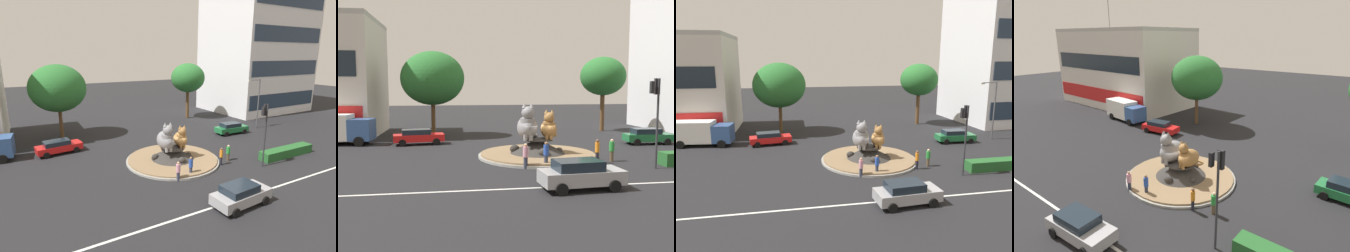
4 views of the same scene
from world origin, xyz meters
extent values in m
plane|color=black|center=(0.00, 0.00, 0.00)|extent=(160.00, 160.00, 0.00)
cube|color=silver|center=(0.00, -8.81, 0.00)|extent=(112.00, 0.20, 0.01)
cylinder|color=gray|center=(0.00, 0.00, 0.09)|extent=(9.11, 9.11, 0.18)
cylinder|color=#846B4C|center=(0.00, 0.00, 0.24)|extent=(8.74, 8.74, 0.13)
cone|color=#33302D|center=(0.00, 0.00, 0.86)|extent=(4.18, 4.18, 1.11)
cylinder|color=#33302D|center=(0.00, 0.00, 1.36)|extent=(2.30, 2.30, 0.12)
ellipsoid|color=#33302D|center=(1.56, -0.46, 0.53)|extent=(0.55, 0.54, 0.44)
ellipsoid|color=#33302D|center=(0.14, 1.76, 0.62)|extent=(0.78, 0.78, 0.62)
ellipsoid|color=#33302D|center=(-1.72, 0.35, 0.61)|extent=(0.76, 0.53, 0.61)
ellipsoid|color=#33302D|center=(0.06, -1.64, 0.62)|extent=(0.77, 0.58, 0.62)
ellipsoid|color=gray|center=(-0.85, -0.07, 2.29)|extent=(1.82, 2.58, 1.75)
cylinder|color=gray|center=(-0.91, -0.55, 2.49)|extent=(1.27, 1.27, 1.09)
sphere|color=gray|center=(-0.93, -0.72, 3.44)|extent=(0.96, 0.96, 0.96)
torus|color=gray|center=(-0.33, 0.85, 1.59)|extent=(1.09, 1.09, 0.22)
cone|color=gray|center=(-0.67, -0.76, 4.00)|extent=(0.44, 0.44, 0.39)
cone|color=gray|center=(-1.19, -0.69, 4.00)|extent=(0.44, 0.44, 0.39)
cylinder|color=gray|center=(-0.76, -0.97, 1.64)|extent=(0.31, 0.31, 0.44)
cylinder|color=gray|center=(-1.16, -0.91, 1.64)|extent=(0.31, 0.31, 0.44)
ellipsoid|color=#9E703D|center=(0.85, -0.04, 2.13)|extent=(1.64, 2.18, 1.42)
cylinder|color=#9E703D|center=(0.76, -0.42, 2.29)|extent=(1.10, 1.10, 0.89)
sphere|color=#9E703D|center=(0.73, -0.56, 3.07)|extent=(0.78, 0.78, 0.78)
torus|color=#9E703D|center=(1.33, 0.67, 1.56)|extent=(1.10, 1.10, 0.18)
cone|color=#9E703D|center=(0.94, -0.60, 3.52)|extent=(0.38, 0.38, 0.32)
cone|color=#9E703D|center=(0.52, -0.51, 3.52)|extent=(0.38, 0.38, 0.32)
cylinder|color=#9E703D|center=(0.85, -0.77, 1.60)|extent=(0.25, 0.25, 0.36)
cylinder|color=#9E703D|center=(0.54, -0.70, 1.60)|extent=(0.25, 0.25, 0.36)
cylinder|color=#2D2D33|center=(6.71, -5.29, 2.96)|extent=(0.14, 0.14, 5.91)
cube|color=black|center=(6.72, -5.07, 5.39)|extent=(0.33, 0.26, 1.05)
sphere|color=red|center=(6.73, -4.99, 5.70)|extent=(0.18, 0.18, 0.18)
sphere|color=#392706|center=(6.73, -4.99, 5.39)|extent=(0.18, 0.18, 0.18)
sphere|color=black|center=(6.73, -4.99, 5.07)|extent=(0.18, 0.18, 0.18)
cube|color=black|center=(6.26, -5.26, 5.33)|extent=(0.22, 0.29, 0.80)
cube|color=#235B28|center=(10.99, -4.50, 0.45)|extent=(6.68, 1.20, 0.90)
cylinder|color=brown|center=(-8.21, 13.69, 1.77)|extent=(0.43, 0.43, 3.54)
ellipsoid|color=#286B2D|center=(-8.21, 13.69, 6.23)|extent=(6.74, 6.74, 5.73)
cylinder|color=brown|center=(11.71, 15.45, 2.21)|extent=(0.51, 0.51, 4.42)
ellipsoid|color=#286B2D|center=(11.71, 15.45, 6.57)|extent=(5.39, 5.39, 4.58)
cylinder|color=#4C4C51|center=(16.89, 5.23, 3.46)|extent=(0.16, 0.16, 6.92)
cylinder|color=#4C4C51|center=(16.07, 5.38, 6.82)|extent=(1.66, 0.39, 0.10)
cube|color=silver|center=(15.25, 5.53, 6.72)|extent=(0.50, 0.24, 0.16)
cylinder|color=#33384C|center=(-1.79, -4.06, 0.39)|extent=(0.28, 0.28, 0.78)
cylinder|color=pink|center=(-1.79, -4.06, 1.12)|extent=(0.37, 0.37, 0.68)
sphere|color=tan|center=(-1.79, -4.06, 1.58)|extent=(0.22, 0.22, 0.22)
cylinder|color=black|center=(3.53, -3.10, 0.40)|extent=(0.23, 0.23, 0.80)
cylinder|color=orange|center=(3.53, -3.10, 1.14)|extent=(0.31, 0.31, 0.69)
sphere|color=brown|center=(3.53, -3.10, 1.60)|extent=(0.23, 0.23, 0.23)
cylinder|color=brown|center=(4.85, -2.56, 0.38)|extent=(0.28, 0.28, 0.75)
cylinder|color=#288C38|center=(4.85, -2.56, 1.08)|extent=(0.37, 0.37, 0.66)
sphere|color=beige|center=(4.85, -2.56, 1.52)|extent=(0.22, 0.22, 0.22)
cylinder|color=#33384C|center=(-0.32, -3.72, 0.40)|extent=(0.27, 0.27, 0.80)
cylinder|color=#284CB2|center=(-0.32, -3.72, 1.15)|extent=(0.36, 0.36, 0.69)
sphere|color=#936B4C|center=(-0.32, -3.72, 1.61)|extent=(0.23, 0.23, 0.23)
cube|color=#99999E|center=(0.06, -9.46, 0.68)|extent=(4.47, 2.11, 0.73)
cube|color=#19232D|center=(-0.15, -9.48, 1.31)|extent=(2.54, 1.77, 0.53)
cylinder|color=black|center=(1.44, -8.46, 0.32)|extent=(0.65, 0.26, 0.64)
cylinder|color=black|center=(1.56, -10.28, 0.32)|extent=(0.65, 0.26, 0.64)
cylinder|color=black|center=(-1.43, -8.64, 0.32)|extent=(0.65, 0.26, 0.64)
cylinder|color=black|center=(-1.31, -10.47, 0.32)|extent=(0.65, 0.26, 0.64)
cube|color=#1E6B38|center=(11.74, 4.70, 0.64)|extent=(4.49, 1.97, 0.65)
cube|color=#19232D|center=(11.52, 4.71, 1.23)|extent=(2.55, 1.65, 0.51)
cylinder|color=black|center=(13.24, 5.46, 0.32)|extent=(0.65, 0.26, 0.64)
cylinder|color=black|center=(13.14, 3.76, 0.32)|extent=(0.65, 0.26, 0.64)
cylinder|color=black|center=(10.34, 5.63, 0.32)|extent=(0.65, 0.26, 0.64)
cylinder|color=black|center=(10.24, 3.93, 0.32)|extent=(0.65, 0.26, 0.64)
cube|color=red|center=(-9.40, 7.78, 0.64)|extent=(4.75, 2.30, 0.65)
cube|color=#19232D|center=(-9.63, 7.75, 1.20)|extent=(2.73, 1.84, 0.47)
cylinder|color=black|center=(-8.01, 8.83, 0.32)|extent=(0.66, 0.30, 0.64)
cylinder|color=black|center=(-7.79, 7.11, 0.32)|extent=(0.66, 0.30, 0.64)
cylinder|color=black|center=(-11.01, 8.45, 0.32)|extent=(0.66, 0.30, 0.64)
cylinder|color=black|center=(-10.79, 6.73, 0.32)|extent=(0.66, 0.30, 0.64)
cube|color=#335693|center=(-14.57, 8.45, 1.43)|extent=(2.25, 2.45, 1.95)
cube|color=silver|center=(-17.85, 8.87, 1.63)|extent=(4.88, 2.78, 2.37)
cylinder|color=black|center=(-14.36, 9.54, 0.45)|extent=(0.93, 0.41, 0.90)
cylinder|color=black|center=(-14.64, 7.34, 0.45)|extent=(0.93, 0.41, 0.90)
cylinder|color=black|center=(-18.70, 10.09, 0.45)|extent=(0.93, 0.41, 0.90)
cylinder|color=black|center=(-18.98, 7.89, 0.45)|extent=(0.93, 0.41, 0.90)
camera|label=1|loc=(-12.86, -22.23, 10.22)|focal=29.68mm
camera|label=2|loc=(-6.97, -28.44, 5.43)|focal=41.25mm
camera|label=3|loc=(-7.96, -28.26, 9.67)|focal=34.13mm
camera|label=4|loc=(13.52, -16.90, 11.45)|focal=30.59mm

